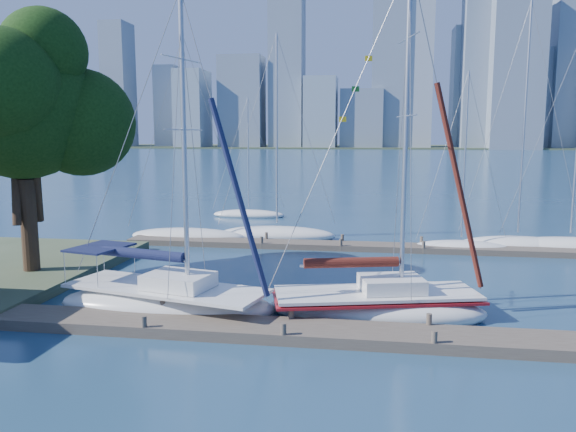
# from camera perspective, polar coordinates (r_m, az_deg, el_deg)

# --- Properties ---
(ground) EXTENTS (700.00, 700.00, 0.00)m
(ground) POSITION_cam_1_polar(r_m,az_deg,el_deg) (20.49, -0.06, -12.15)
(ground) COLOR navy
(ground) RESTS_ON ground
(near_dock) EXTENTS (26.00, 2.00, 0.40)m
(near_dock) POSITION_cam_1_polar(r_m,az_deg,el_deg) (20.42, -0.06, -11.62)
(near_dock) COLOR #483D34
(near_dock) RESTS_ON ground
(far_dock) EXTENTS (30.00, 1.80, 0.36)m
(far_dock) POSITION_cam_1_polar(r_m,az_deg,el_deg) (35.68, 7.07, -3.08)
(far_dock) COLOR #483D34
(far_dock) RESTS_ON ground
(far_shore) EXTENTS (800.00, 100.00, 1.50)m
(far_shore) POSITION_cam_1_polar(r_m,az_deg,el_deg) (339.07, 8.28, 6.92)
(far_shore) COLOR #38472D
(far_shore) RESTS_ON ground
(tree) EXTENTS (9.72, 8.86, 12.91)m
(tree) POSITION_cam_1_polar(r_m,az_deg,el_deg) (29.95, -25.43, 10.42)
(tree) COLOR black
(tree) RESTS_ON ground
(sailboat_navy) EXTENTS (9.47, 4.99, 13.10)m
(sailboat_navy) POSITION_cam_1_polar(r_m,az_deg,el_deg) (23.41, -12.32, -7.24)
(sailboat_navy) COLOR silver
(sailboat_navy) RESTS_ON ground
(sailboat_maroon) EXTENTS (8.98, 4.77, 14.05)m
(sailboat_maroon) POSITION_cam_1_polar(r_m,az_deg,el_deg) (22.62, 9.02, -7.37)
(sailboat_maroon) COLOR silver
(sailboat_maroon) RESTS_ON ground
(bg_boat_0) EXTENTS (8.38, 3.90, 13.99)m
(bg_boat_0) POSITION_cam_1_polar(r_m,az_deg,el_deg) (39.26, -10.14, -1.97)
(bg_boat_0) COLOR silver
(bg_boat_0) RESTS_ON ground
(bg_boat_1) EXTENTS (8.52, 4.42, 14.23)m
(bg_boat_1) POSITION_cam_1_polar(r_m,az_deg,el_deg) (39.29, -1.11, -1.82)
(bg_boat_1) COLOR silver
(bg_boat_1) RESTS_ON ground
(bg_boat_3) EXTENTS (6.23, 3.65, 11.21)m
(bg_boat_3) POSITION_cam_1_polar(r_m,az_deg,el_deg) (36.63, 17.17, -3.02)
(bg_boat_3) COLOR silver
(bg_boat_3) RESTS_ON ground
(bg_boat_4) EXTENTS (7.51, 3.78, 15.46)m
(bg_boat_4) POSITION_cam_1_polar(r_m,az_deg,el_deg) (38.43, 22.26, -2.64)
(bg_boat_4) COLOR silver
(bg_boat_4) RESTS_ON ground
(bg_boat_5) EXTENTS (8.85, 3.08, 13.93)m
(bg_boat_5) POSITION_cam_1_polar(r_m,az_deg,el_deg) (39.25, 26.72, -2.72)
(bg_boat_5) COLOR silver
(bg_boat_5) RESTS_ON ground
(bg_boat_6) EXTENTS (6.61, 4.21, 10.61)m
(bg_boat_6) POSITION_cam_1_polar(r_m,az_deg,el_deg) (49.57, -4.00, 0.18)
(bg_boat_6) COLOR silver
(bg_boat_6) RESTS_ON ground
(skyline) EXTENTS (502.96, 51.31, 110.64)m
(skyline) POSITION_cam_1_polar(r_m,az_deg,el_deg) (311.16, 13.14, 13.21)
(skyline) COLOR #8096A6
(skyline) RESTS_ON ground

